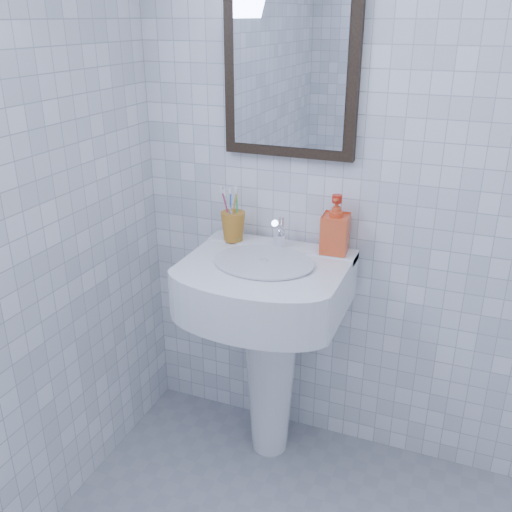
% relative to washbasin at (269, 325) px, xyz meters
% --- Properties ---
extents(wall_back, '(2.20, 0.02, 2.50)m').
position_rel_washbasin_xyz_m(wall_back, '(0.48, 0.21, 0.64)').
color(wall_back, white).
rests_on(wall_back, ground).
extents(washbasin, '(0.59, 0.43, 0.91)m').
position_rel_washbasin_xyz_m(washbasin, '(0.00, 0.00, 0.00)').
color(washbasin, white).
rests_on(washbasin, ground).
extents(faucet, '(0.05, 0.11, 0.12)m').
position_rel_washbasin_xyz_m(faucet, '(0.00, 0.11, 0.34)').
color(faucet, white).
rests_on(faucet, washbasin).
extents(toothbrush_cup, '(0.13, 0.13, 0.12)m').
position_rel_washbasin_xyz_m(toothbrush_cup, '(-0.19, 0.11, 0.35)').
color(toothbrush_cup, '#B97420').
rests_on(toothbrush_cup, washbasin).
extents(soap_dispenser, '(0.11, 0.11, 0.22)m').
position_rel_washbasin_xyz_m(soap_dispenser, '(0.21, 0.13, 0.40)').
color(soap_dispenser, red).
rests_on(soap_dispenser, washbasin).
extents(wall_mirror, '(0.50, 0.04, 0.62)m').
position_rel_washbasin_xyz_m(wall_mirror, '(0.00, 0.19, 0.94)').
color(wall_mirror, black).
rests_on(wall_mirror, wall_back).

